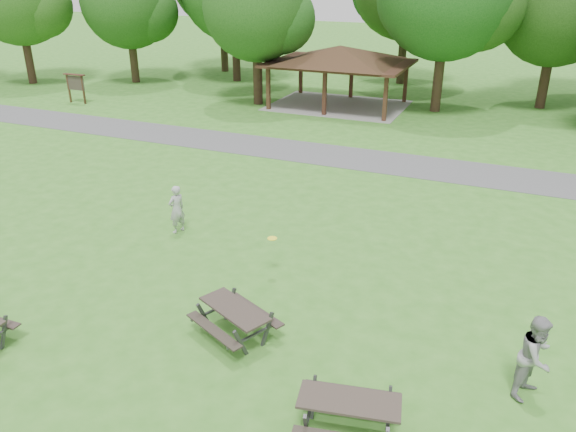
# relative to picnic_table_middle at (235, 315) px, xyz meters

# --- Properties ---
(ground) EXTENTS (160.00, 160.00, 0.00)m
(ground) POSITION_rel_picnic_table_middle_xyz_m (-1.50, 0.44, -0.61)
(ground) COLOR #357621
(ground) RESTS_ON ground
(asphalt_path) EXTENTS (120.00, 3.20, 0.02)m
(asphalt_path) POSITION_rel_picnic_table_middle_xyz_m (-1.50, 14.44, -0.60)
(asphalt_path) COLOR #4C4C4F
(asphalt_path) RESTS_ON ground
(pavilion) EXTENTS (8.60, 7.01, 3.76)m
(pavilion) POSITION_rel_picnic_table_middle_xyz_m (-5.50, 24.44, 2.45)
(pavilion) COLOR #352113
(pavilion) RESTS_ON ground
(notice_board) EXTENTS (1.60, 0.30, 1.88)m
(notice_board) POSITION_rel_picnic_table_middle_xyz_m (-21.50, 18.44, 0.70)
(notice_board) COLOR #382414
(notice_board) RESTS_ON ground
(tree_row_b) EXTENTS (7.14, 6.80, 9.28)m
(tree_row_b) POSITION_rel_picnic_table_middle_xyz_m (-22.41, 25.97, 5.05)
(tree_row_b) COLOR #2E2014
(tree_row_b) RESTS_ON ground
(tree_row_d) EXTENTS (6.93, 6.60, 9.27)m
(tree_row_d) POSITION_rel_picnic_table_middle_xyz_m (-10.42, 22.97, 5.16)
(tree_row_d) COLOR black
(tree_row_d) RESTS_ON ground
(tree_row_f) EXTENTS (7.35, 7.00, 9.55)m
(tree_row_f) POSITION_rel_picnic_table_middle_xyz_m (6.59, 28.97, 5.23)
(tree_row_f) COLOR #301E15
(tree_row_f) RESTS_ON ground
(picnic_table_middle) EXTENTS (2.39, 2.20, 0.83)m
(picnic_table_middle) POSITION_rel_picnic_table_middle_xyz_m (0.00, 0.00, 0.00)
(picnic_table_middle) COLOR #2E2621
(picnic_table_middle) RESTS_ON ground
(picnic_table_far) EXTENTS (2.21, 1.90, 0.84)m
(picnic_table_far) POSITION_rel_picnic_table_middle_xyz_m (3.47, -1.92, 0.01)
(picnic_table_far) COLOR #302823
(picnic_table_far) RESTS_ON ground
(frisbee_in_flight) EXTENTS (0.37, 0.37, 0.02)m
(frisbee_in_flight) POSITION_rel_picnic_table_middle_xyz_m (-0.38, 3.03, 0.59)
(frisbee_in_flight) COLOR yellow
(frisbee_in_flight) RESTS_ON ground
(frisbee_thrower) EXTENTS (0.59, 0.71, 1.67)m
(frisbee_thrower) POSITION_rel_picnic_table_middle_xyz_m (-4.55, 4.44, 0.22)
(frisbee_thrower) COLOR #A7A7AA
(frisbee_thrower) RESTS_ON ground
(frisbee_catcher) EXTENTS (1.04, 1.14, 1.90)m
(frisbee_catcher) POSITION_rel_picnic_table_middle_xyz_m (6.67, 0.64, 0.34)
(frisbee_catcher) COLOR gray
(frisbee_catcher) RESTS_ON ground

